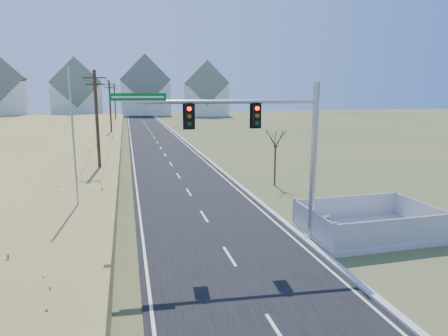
# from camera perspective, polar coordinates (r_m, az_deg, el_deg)

# --- Properties ---
(ground) EXTENTS (260.00, 260.00, 0.00)m
(ground) POSITION_cam_1_polar(r_m,az_deg,el_deg) (20.18, -0.66, -10.47)
(ground) COLOR #475026
(ground) RESTS_ON ground
(road) EXTENTS (8.00, 180.00, 0.06)m
(road) POSITION_cam_1_polar(r_m,az_deg,el_deg) (68.83, -10.16, 4.60)
(road) COLOR black
(road) RESTS_ON ground
(curb) EXTENTS (0.30, 180.00, 0.18)m
(curb) POSITION_cam_1_polar(r_m,az_deg,el_deg) (69.21, -6.72, 4.78)
(curb) COLOR #B2AFA8
(curb) RESTS_ON ground
(utility_pole_near) EXTENTS (1.80, 0.26, 9.00)m
(utility_pole_near) POSITION_cam_1_polar(r_m,az_deg,el_deg) (33.50, -17.65, 5.81)
(utility_pole_near) COLOR #422D1E
(utility_pole_near) RESTS_ON ground
(utility_pole_mid) EXTENTS (1.80, 0.26, 9.00)m
(utility_pole_mid) POSITION_cam_1_polar(r_m,az_deg,el_deg) (63.41, -15.93, 8.06)
(utility_pole_mid) COLOR #422D1E
(utility_pole_mid) RESTS_ON ground
(utility_pole_far) EXTENTS (1.80, 0.26, 9.00)m
(utility_pole_far) POSITION_cam_1_polar(r_m,az_deg,el_deg) (93.38, -15.30, 8.86)
(utility_pole_far) COLOR #422D1E
(utility_pole_far) RESTS_ON ground
(condo_nnw) EXTENTS (14.93, 11.17, 17.03)m
(condo_nnw) POSITION_cam_1_polar(r_m,az_deg,el_deg) (127.06, -20.28, 10.03)
(condo_nnw) COLOR silver
(condo_nnw) RESTS_ON ground
(condo_n) EXTENTS (15.27, 10.20, 18.54)m
(condo_n) POSITION_cam_1_polar(r_m,az_deg,el_deg) (130.46, -11.19, 10.79)
(condo_n) COLOR silver
(condo_n) RESTS_ON ground
(condo_ne) EXTENTS (14.12, 10.51, 16.52)m
(condo_ne) POSITION_cam_1_polar(r_m,az_deg,el_deg) (124.69, -2.57, 10.63)
(condo_ne) COLOR silver
(condo_ne) RESTS_ON ground
(traffic_signal_mast) EXTENTS (9.75, 1.09, 7.77)m
(traffic_signal_mast) POSITION_cam_1_polar(r_m,az_deg,el_deg) (19.07, 7.44, 2.87)
(traffic_signal_mast) COLOR #9EA0A5
(traffic_signal_mast) RESTS_ON ground
(fence_enclosure) EXTENTS (6.76, 4.67, 1.53)m
(fence_enclosure) POSITION_cam_1_polar(r_m,az_deg,el_deg) (22.29, 19.84, -8.23)
(fence_enclosure) COLOR #B7B5AD
(fence_enclosure) RESTS_ON ground
(open_sign) EXTENTS (0.47, 0.13, 0.59)m
(open_sign) POSITION_cam_1_polar(r_m,az_deg,el_deg) (23.19, 14.35, -7.13)
(open_sign) COLOR white
(open_sign) RESTS_ON ground
(flagpole) EXTENTS (0.39, 0.39, 8.63)m
(flagpole) POSITION_cam_1_polar(r_m,az_deg,el_deg) (22.76, -20.48, 0.32)
(flagpole) COLOR #B7B5AD
(flagpole) RESTS_ON ground
(bare_tree) EXTENTS (1.81, 1.81, 4.79)m
(bare_tree) POSITION_cam_1_polar(r_m,az_deg,el_deg) (31.34, 7.40, 4.41)
(bare_tree) COLOR #4C3F33
(bare_tree) RESTS_ON ground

